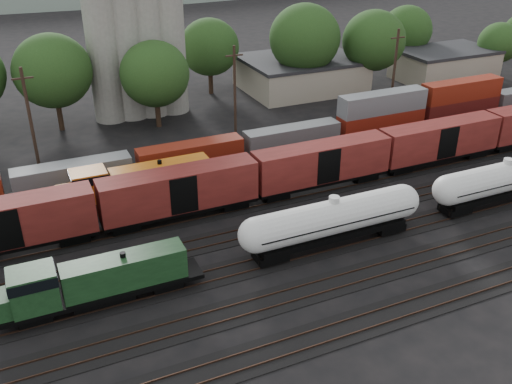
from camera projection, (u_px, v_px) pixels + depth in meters
name	position (u px, v px, depth m)	size (l,w,h in m)	color
ground	(206.00, 243.00, 51.16)	(600.00, 600.00, 0.00)	black
tracks	(206.00, 243.00, 51.14)	(180.00, 33.20, 0.20)	black
green_locomotive	(89.00, 282.00, 42.07)	(15.39, 2.72, 4.07)	black
tank_car_a	(333.00, 219.00, 49.52)	(17.71, 3.17, 4.64)	silver
tank_car_b	(505.00, 179.00, 56.81)	(17.35, 3.11, 4.55)	silver
orange_locomotive	(133.00, 182.00, 56.72)	(16.73, 2.79, 4.18)	black
boxcar_string	(383.00, 151.00, 61.98)	(184.40, 2.90, 4.20)	black
container_wall	(152.00, 156.00, 61.87)	(166.49, 2.60, 5.80)	black
grain_silo	(135.00, 35.00, 76.40)	(13.40, 5.00, 29.00)	gray
industrial_sheds	(165.00, 96.00, 81.00)	(119.38, 17.26, 5.10)	#9E937F
tree_band	(112.00, 67.00, 76.47)	(160.47, 20.40, 13.86)	black
utility_poles	(139.00, 105.00, 66.16)	(122.20, 0.36, 12.00)	black
distant_hills	(74.00, 9.00, 280.10)	(860.00, 286.00, 130.00)	#59665B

